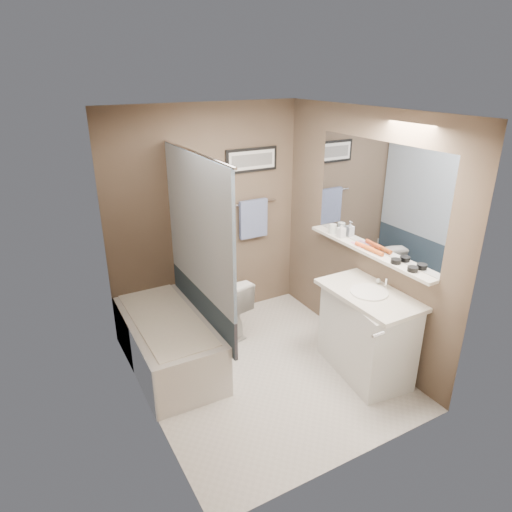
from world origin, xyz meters
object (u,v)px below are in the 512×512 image
vanity (366,334)px  hair_brush_front (374,251)px  bathtub (167,341)px  toilet (223,305)px  candle_bowl_near (413,269)px  soap_bottle (341,230)px  hair_brush_back (365,246)px  candle_bowl_far (396,261)px  glass_jar (333,229)px

vanity → hair_brush_front: size_ratio=4.09×
bathtub → toilet: 0.76m
candle_bowl_near → soap_bottle: 0.95m
bathtub → soap_bottle: bearing=-9.8°
candle_bowl_near → hair_brush_back: bearing=90.0°
candle_bowl_near → hair_brush_front: 0.47m
bathtub → candle_bowl_near: bearing=-34.8°
toilet → soap_bottle: (1.07, -0.59, 0.86)m
bathtub → hair_brush_front: (1.79, -0.83, 0.89)m
bathtub → hair_brush_front: bearing=-23.7°
bathtub → hair_brush_back: 2.11m
toilet → candle_bowl_far: size_ratio=7.43×
candle_bowl_near → candle_bowl_far: same height
candle_bowl_far → toilet: bearing=128.4°
candle_bowl_near → hair_brush_front: size_ratio=0.41×
vanity → bathtub: bearing=155.0°
toilet → candle_bowl_far: candle_bowl_far is taller
candle_bowl_far → soap_bottle: bearing=90.0°
vanity → candle_bowl_near: bearing=-47.7°
candle_bowl_near → hair_brush_back: hair_brush_back is taller
toilet → soap_bottle: bearing=139.2°
vanity → glass_jar: size_ratio=9.00×
vanity → candle_bowl_near: (0.19, -0.27, 0.73)m
bathtub → hair_brush_back: (1.79, -0.70, 0.89)m
vanity → glass_jar: bearing=85.0°
glass_jar → hair_brush_back: bearing=-90.0°
bathtub → hair_brush_back: bearing=-20.2°
candle_bowl_near → hair_brush_back: (0.00, 0.60, 0.00)m
candle_bowl_far → glass_jar: glass_jar is taller
vanity → candle_bowl_far: 0.76m
candle_bowl_far → hair_brush_back: hair_brush_back is taller
toilet → candle_bowl_far: bearing=116.6°
toilet → vanity: 1.55m
toilet → vanity: bearing=112.9°
hair_brush_back → glass_jar: glass_jar is taller
hair_brush_front → hair_brush_back: same height
hair_brush_back → glass_jar: bearing=90.0°
bathtub → hair_brush_front: 2.16m
hair_brush_front → soap_bottle: soap_bottle is taller
hair_brush_front → glass_jar: glass_jar is taller
vanity → glass_jar: (0.19, 0.82, 0.77)m
hair_brush_back → hair_brush_front: bearing=-90.0°
toilet → glass_jar: glass_jar is taller
candle_bowl_near → bathtub: bearing=144.0°
toilet → vanity: vanity is taller
toilet → hair_brush_back: size_ratio=3.04×
candle_bowl_near → glass_jar: bearing=90.0°
vanity → soap_bottle: size_ratio=5.83×
bathtub → candle_bowl_far: candle_bowl_far is taller
hair_brush_back → candle_bowl_far: bearing=-90.0°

